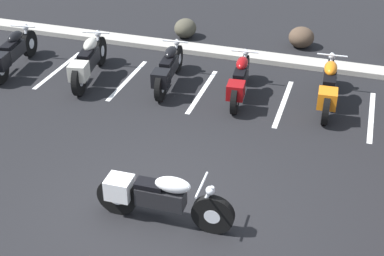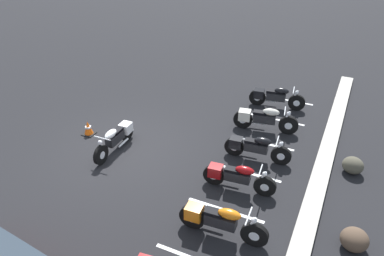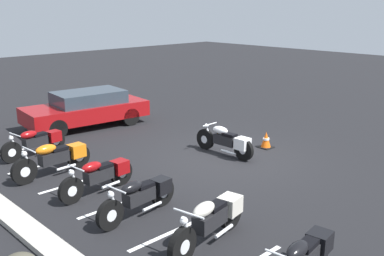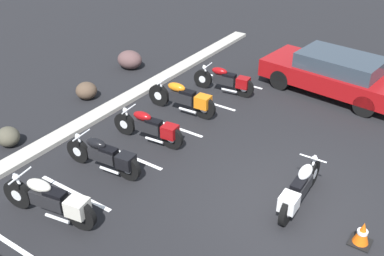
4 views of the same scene
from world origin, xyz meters
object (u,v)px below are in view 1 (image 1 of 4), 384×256
(parked_bike_1, at_px, (88,61))
(landscape_rock_2, at_px, (185,28))
(motorcycle_white_featured, at_px, (157,197))
(landscape_rock_0, at_px, (301,37))
(parked_bike_4, at_px, (328,87))
(parked_bike_3, at_px, (240,80))
(parked_bike_2, at_px, (168,69))
(parked_bike_0, at_px, (12,53))

(parked_bike_1, distance_m, landscape_rock_2, 3.35)
(motorcycle_white_featured, distance_m, landscape_rock_0, 7.41)
(parked_bike_4, bearing_deg, motorcycle_white_featured, 151.64)
(landscape_rock_0, bearing_deg, parked_bike_3, -104.73)
(motorcycle_white_featured, relative_size, landscape_rock_0, 3.29)
(parked_bike_2, relative_size, parked_bike_3, 1.01)
(motorcycle_white_featured, distance_m, parked_bike_0, 6.36)
(parked_bike_1, height_order, landscape_rock_2, parked_bike_1)
(motorcycle_white_featured, height_order, parked_bike_1, parked_bike_1)
(motorcycle_white_featured, bearing_deg, landscape_rock_2, 103.90)
(parked_bike_0, distance_m, landscape_rock_0, 7.05)
(parked_bike_0, distance_m, parked_bike_3, 5.31)
(parked_bike_3, distance_m, landscape_rock_2, 3.64)
(parked_bike_0, relative_size, landscape_rock_2, 3.48)
(landscape_rock_0, bearing_deg, parked_bike_0, -150.55)
(parked_bike_1, xyz_separation_m, parked_bike_2, (1.79, 0.25, -0.03))
(parked_bike_0, xyz_separation_m, parked_bike_3, (5.30, 0.27, -0.02))
(parked_bike_1, bearing_deg, parked_bike_3, -96.46)
(parked_bike_1, bearing_deg, parked_bike_4, -95.46)
(parked_bike_0, height_order, parked_bike_3, parked_bike_0)
(parked_bike_4, bearing_deg, landscape_rock_0, 14.21)
(parked_bike_1, height_order, landscape_rock_0, parked_bike_1)
(parked_bike_4, bearing_deg, parked_bike_0, 90.55)
(parked_bike_0, xyz_separation_m, landscape_rock_2, (3.13, 3.18, -0.20))
(parked_bike_0, bearing_deg, motorcycle_white_featured, -135.01)
(parked_bike_0, relative_size, landscape_rock_0, 3.34)
(motorcycle_white_featured, bearing_deg, parked_bike_4, 63.46)
(motorcycle_white_featured, bearing_deg, landscape_rock_0, 80.15)
(parked_bike_0, relative_size, parked_bike_2, 1.03)
(parked_bike_4, relative_size, landscape_rock_0, 3.43)
(motorcycle_white_featured, relative_size, parked_bike_4, 0.96)
(landscape_rock_0, relative_size, landscape_rock_2, 1.04)
(parked_bike_1, height_order, parked_bike_4, parked_bike_1)
(parked_bike_1, bearing_deg, motorcycle_white_featured, -151.11)
(parked_bike_2, bearing_deg, motorcycle_white_featured, -167.31)
(parked_bike_2, xyz_separation_m, landscape_rock_0, (2.45, 3.15, -0.17))
(parked_bike_0, distance_m, parked_bike_2, 3.71)
(parked_bike_2, height_order, landscape_rock_2, parked_bike_2)
(parked_bike_1, xyz_separation_m, parked_bike_3, (3.40, 0.20, -0.04))
(parked_bike_2, relative_size, parked_bike_4, 0.94)
(landscape_rock_0, bearing_deg, landscape_rock_2, -174.60)
(parked_bike_0, bearing_deg, landscape_rock_0, -68.23)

